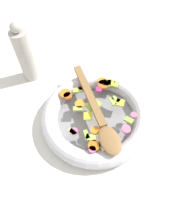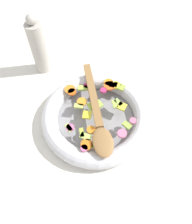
% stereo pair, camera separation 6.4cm
% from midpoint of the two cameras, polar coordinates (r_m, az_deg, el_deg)
% --- Properties ---
extents(ground_plane, '(4.00, 4.00, 0.00)m').
position_cam_midpoint_polar(ground_plane, '(0.69, -2.68, -2.50)').
color(ground_plane, silver).
extents(skillet, '(0.33, 0.33, 0.05)m').
position_cam_midpoint_polar(skillet, '(0.67, -2.76, -1.52)').
color(skillet, gray).
rests_on(skillet, ground_plane).
extents(chopped_vegetables, '(0.23, 0.26, 0.01)m').
position_cam_midpoint_polar(chopped_vegetables, '(0.65, -2.82, 0.70)').
color(chopped_vegetables, orange).
rests_on(chopped_vegetables, skillet).
extents(wooden_spoon, '(0.13, 0.33, 0.01)m').
position_cam_midpoint_polar(wooden_spoon, '(0.62, -2.30, -1.03)').
color(wooden_spoon, olive).
rests_on(wooden_spoon, chopped_vegetables).
extents(pepper_mill, '(0.05, 0.05, 0.22)m').
position_cam_midpoint_polar(pepper_mill, '(0.78, -20.40, 13.66)').
color(pepper_mill, '#B2ADA3').
rests_on(pepper_mill, ground_plane).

